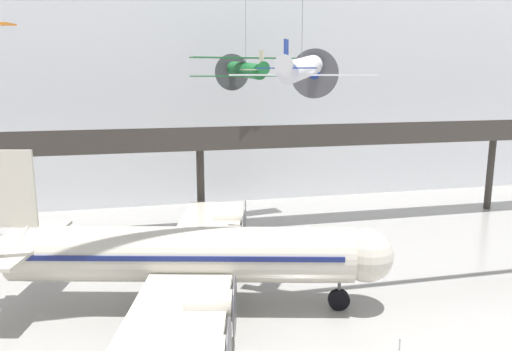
# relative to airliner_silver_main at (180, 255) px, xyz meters

# --- Properties ---
(hangar_back_wall) EXTENTS (140.00, 3.00, 27.59)m
(hangar_back_wall) POSITION_rel_airliner_silver_main_xyz_m (3.11, 26.43, 10.34)
(hangar_back_wall) COLOR silver
(hangar_back_wall) RESTS_ON ground
(mezzanine_walkway) EXTENTS (110.00, 3.20, 9.61)m
(mezzanine_walkway) POSITION_rel_airliner_silver_main_xyz_m (3.11, 14.83, 4.51)
(mezzanine_walkway) COLOR #38332D
(mezzanine_walkway) RESTS_ON ground
(airliner_silver_main) EXTENTS (25.35, 29.33, 9.75)m
(airliner_silver_main) POSITION_rel_airliner_silver_main_xyz_m (0.00, 0.00, 0.00)
(airliner_silver_main) COLOR beige
(airliner_silver_main) RESTS_ON ground
(suspended_plane_white_twin) EXTENTS (8.78, 8.00, 8.97)m
(suspended_plane_white_twin) POSITION_rel_airliner_silver_main_xyz_m (7.91, 1.77, 10.83)
(suspended_plane_white_twin) COLOR silver
(suspended_plane_green_biplane) EXTENTS (9.88, 8.13, 8.90)m
(suspended_plane_green_biplane) POSITION_rel_airliner_silver_main_xyz_m (7.46, 16.39, 10.90)
(suspended_plane_green_biplane) COLOR #1E6B33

